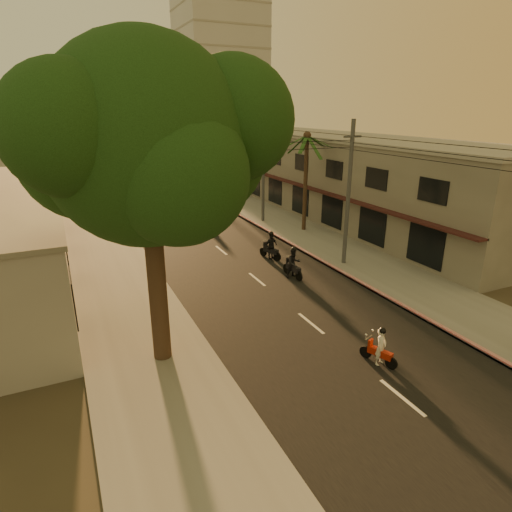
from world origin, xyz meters
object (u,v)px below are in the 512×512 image
object	(u,v)px
scooter_far_b	(193,188)
parked_car	(206,198)
broadleaf_tree	(156,142)
palm_tree	(307,141)
scooter_red	(380,348)
scooter_mid_b	(271,246)
scooter_far_a	(199,209)
scooter_mid_a	(293,264)
scooter_far_c	(161,183)

from	to	relation	value
scooter_far_b	parked_car	xyz separation A→B (m)	(-0.26, -5.25, -0.17)
broadleaf_tree	palm_tree	distance (m)	20.18
scooter_red	broadleaf_tree	bearing A→B (deg)	130.49
scooter_mid_b	scooter_far_a	size ratio (longest dim) A/B	1.00
scooter_mid_a	scooter_far_c	distance (m)	32.60
scooter_mid_b	scooter_far_b	xyz separation A→B (m)	(1.79, 23.26, -0.01)
scooter_mid_a	scooter_far_c	xyz separation A→B (m)	(-0.38, 32.60, -0.12)
palm_tree	scooter_far_c	xyz separation A→B (m)	(-6.27, 24.01, -6.40)
scooter_mid_b	scooter_far_b	distance (m)	23.33
scooter_mid_a	scooter_far_a	xyz separation A→B (m)	(-0.65, 16.26, -0.00)
scooter_red	scooter_far_a	world-z (taller)	scooter_far_a
scooter_far_c	scooter_mid_a	bearing A→B (deg)	-102.53
scooter_red	parked_car	bearing A→B (deg)	64.01
scooter_red	scooter_far_a	distance (m)	25.67
scooter_mid_a	parked_car	bearing A→B (deg)	81.91
parked_car	scooter_red	bearing A→B (deg)	-95.95
scooter_mid_b	scooter_far_a	distance (m)	12.76
scooter_far_b	scooter_far_c	xyz separation A→B (m)	(-2.46, 5.80, -0.11)
scooter_mid_a	scooter_far_b	size ratio (longest dim) A/B	1.06
broadleaf_tree	scooter_far_b	world-z (taller)	broadleaf_tree
scooter_far_a	scooter_far_b	distance (m)	10.89
scooter_mid_a	scooter_red	bearing A→B (deg)	-101.99
palm_tree	scooter_far_b	bearing A→B (deg)	101.79
scooter_mid_a	parked_car	size ratio (longest dim) A/B	0.47
scooter_far_a	scooter_far_b	world-z (taller)	scooter_far_a
parked_car	scooter_far_b	bearing A→B (deg)	87.26
scooter_far_c	scooter_far_a	bearing A→B (deg)	-104.15
palm_tree	scooter_far_a	xyz separation A→B (m)	(-6.54, 7.67, -6.28)
parked_car	scooter_far_a	bearing A→B (deg)	-115.02
palm_tree	parked_car	world-z (taller)	palm_tree
parked_car	scooter_far_c	xyz separation A→B (m)	(-2.21, 11.06, 0.06)
parked_car	scooter_mid_a	bearing A→B (deg)	-94.76
broadleaf_tree	palm_tree	bearing A→B (deg)	43.48
palm_tree	scooter_far_c	bearing A→B (deg)	104.63
broadleaf_tree	parked_car	xyz separation A→B (m)	(10.55, 26.81, -7.78)
palm_tree	parked_car	bearing A→B (deg)	107.40
parked_car	scooter_far_c	size ratio (longest dim) A/B	2.53
scooter_red	parked_car	xyz separation A→B (m)	(3.27, 30.94, -0.03)
palm_tree	scooter_mid_b	world-z (taller)	palm_tree
broadleaf_tree	scooter_red	bearing A→B (deg)	-29.56
broadleaf_tree	scooter_far_c	xyz separation A→B (m)	(8.35, 37.87, -7.73)
palm_tree	scooter_far_a	world-z (taller)	palm_tree
palm_tree	scooter_far_b	size ratio (longest dim) A/B	4.39
broadleaf_tree	scooter_far_a	bearing A→B (deg)	69.44
broadleaf_tree	scooter_mid_a	world-z (taller)	broadleaf_tree
scooter_red	scooter_mid_a	distance (m)	9.50
scooter_mid_b	scooter_far_c	size ratio (longest dim) A/B	1.16
broadleaf_tree	scooter_mid_a	size ratio (longest dim) A/B	6.15
scooter_mid_b	scooter_far_c	world-z (taller)	scooter_mid_b
scooter_far_b	scooter_mid_b	bearing A→B (deg)	-110.41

